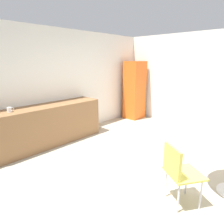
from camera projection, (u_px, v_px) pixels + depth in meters
The scene contains 6 objects.
ground_plane at pixel (165, 180), 3.20m from camera, with size 6.00×6.00×0.00m, color #B2A893.
wall_back at pixel (57, 84), 4.86m from camera, with size 6.00×0.10×2.60m, color white.
counter_block at pixel (47, 125), 4.46m from camera, with size 2.60×0.60×0.90m, color brown.
locker_cabinet at pixel (135, 90), 6.46m from camera, with size 0.60×0.50×1.83m, color orange.
chair_yellow at pixel (178, 169), 2.54m from camera, with size 0.58×0.58×0.83m.
mug_white at pixel (9, 110), 3.80m from camera, with size 0.13×0.08×0.09m.
Camera 1 is at (-2.64, -1.32, 1.86)m, focal length 31.99 mm.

